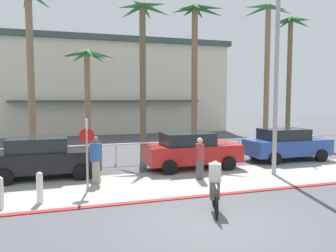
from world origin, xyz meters
TOP-DOWN VIEW (x-y plane):
  - ground_plane at (0.00, 10.00)m, footprint 80.00×80.00m
  - sidewalk_strip at (0.00, 4.20)m, footprint 44.00×4.00m
  - curb_paint at (0.00, 2.20)m, footprint 44.00×0.24m
  - building_backdrop at (0.42, 27.97)m, footprint 23.76×13.35m
  - rail_fence at (-0.00, 8.50)m, footprint 25.18×0.08m
  - stop_sign_bike_lane at (-2.87, 4.00)m, footprint 0.52×0.56m
  - bollard_0 at (-4.39, 3.07)m, footprint 0.20×0.20m
  - bollard_1 at (-5.47, 2.78)m, footprint 0.20×0.20m
  - streetlight_curb at (4.93, 3.94)m, footprint 0.24×2.54m
  - palm_tree_2 at (-5.15, 11.32)m, footprint 3.09×3.47m
  - palm_tree_3 at (-2.03, 13.64)m, footprint 3.37×3.22m
  - palm_tree_4 at (0.97, 11.38)m, footprint 3.17×3.45m
  - palm_tree_5 at (4.05, 10.79)m, footprint 3.22×3.27m
  - palm_tree_6 at (9.70, 11.96)m, footprint 3.72×3.46m
  - palm_tree_7 at (13.00, 13.81)m, footprint 3.20×3.36m
  - car_black_1 at (-4.43, 6.56)m, footprint 4.40×2.02m
  - car_red_2 at (2.02, 6.41)m, footprint 4.40×2.02m
  - car_blue_3 at (7.54, 6.79)m, footprint 4.40×2.02m
  - cyclist_red_0 at (0.50, 0.75)m, footprint 0.72×1.72m
  - pedestrian_0 at (-2.46, 5.02)m, footprint 0.48×0.44m
  - pedestrian_1 at (1.58, 4.38)m, footprint 0.36×0.43m

SIDE VIEW (x-z plane):
  - ground_plane at x=0.00m, z-range 0.00..0.00m
  - sidewalk_strip at x=0.00m, z-range 0.00..0.02m
  - curb_paint at x=0.00m, z-range 0.00..0.03m
  - bollard_0 at x=-4.39m, z-range 0.02..1.02m
  - bollard_1 at x=-5.47m, z-range 0.02..1.02m
  - cyclist_red_0 at x=0.50m, z-range -0.06..1.44m
  - pedestrian_1 at x=1.58m, z-range -0.06..1.64m
  - rail_fence at x=0.00m, z-range 0.32..1.36m
  - pedestrian_0 at x=-2.46m, z-range -0.06..1.77m
  - car_black_1 at x=-4.43m, z-range 0.03..1.72m
  - car_red_2 at x=2.02m, z-range 0.03..1.72m
  - car_blue_3 at x=7.54m, z-range 0.03..1.72m
  - stop_sign_bike_lane at x=-2.87m, z-range 0.40..2.96m
  - streetlight_curb at x=4.93m, z-range 0.53..8.03m
  - building_backdrop at x=0.42m, z-range 0.02..8.76m
  - palm_tree_3 at x=-2.03m, z-range 1.80..8.09m
  - palm_tree_4 at x=0.97m, z-range 1.97..10.73m
  - palm_tree_5 at x=4.05m, z-range 2.04..10.82m
  - palm_tree_2 at x=-5.15m, z-range 2.05..10.98m
  - palm_tree_7 at x=13.00m, z-range 2.15..11.52m
  - palm_tree_6 at x=9.70m, z-range 2.07..11.64m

